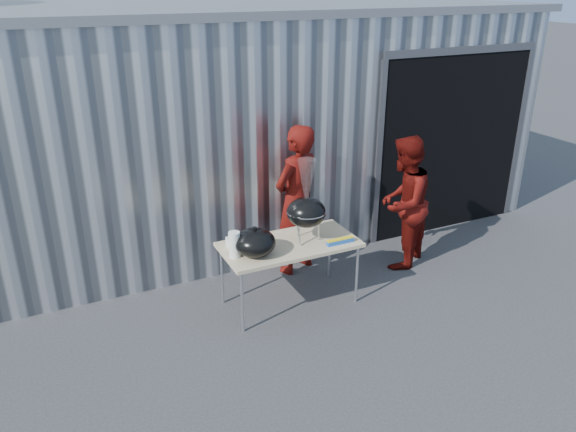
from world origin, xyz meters
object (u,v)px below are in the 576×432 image
kettle_grill (306,205)px  person_cook (297,200)px  folding_table (290,246)px  person_bystander (403,203)px

kettle_grill → person_cook: bearing=71.9°
kettle_grill → person_cook: person_cook is taller
folding_table → kettle_grill: bearing=-4.3°
kettle_grill → person_bystander: bearing=10.0°
person_cook → person_bystander: person_cook is taller
folding_table → kettle_grill: 0.50m
kettle_grill → folding_table: bearing=175.7°
folding_table → person_cook: person_cook is taller
folding_table → person_bystander: person_bystander is taller
kettle_grill → person_cook: (0.23, 0.71, -0.23)m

